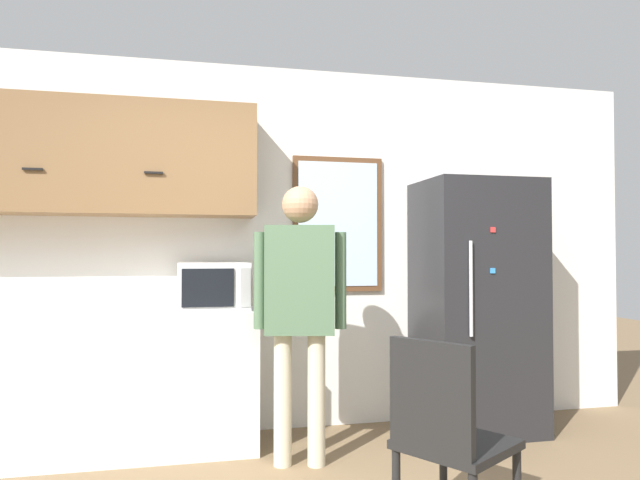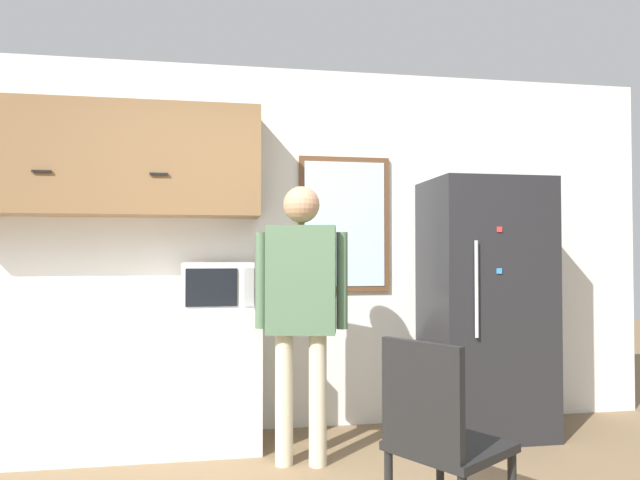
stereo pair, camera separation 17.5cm
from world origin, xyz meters
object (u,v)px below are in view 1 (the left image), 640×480
refrigerator (476,305)px  chair (446,431)px  microwave (214,286)px  person (300,294)px

refrigerator → chair: (-0.93, -1.46, -0.42)m
microwave → refrigerator: 1.92m
refrigerator → chair: 1.78m
microwave → refrigerator: refrigerator is taller
microwave → refrigerator: (1.91, -0.05, -0.16)m
person → chair: person is taller
chair → microwave: bearing=0.5°
person → chair: size_ratio=1.88×
microwave → person: bearing=-42.0°
person → chair: (0.48, -1.05, -0.55)m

